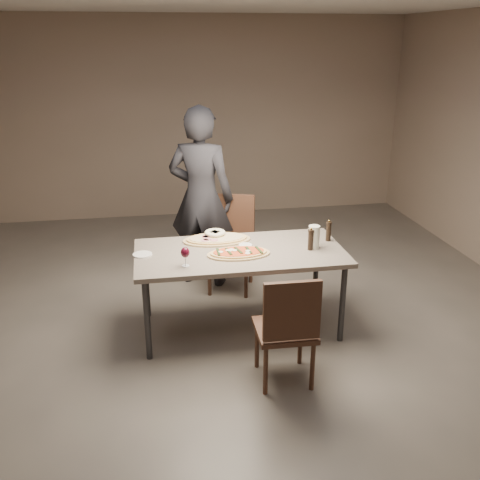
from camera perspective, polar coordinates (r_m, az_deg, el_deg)
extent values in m
plane|color=#605952|center=(4.94, 0.00, -9.28)|extent=(7.00, 7.00, 0.00)
plane|color=gray|center=(7.83, -4.51, 12.74)|extent=(6.00, 0.00, 6.00)
cube|color=slate|center=(4.62, 0.00, -1.39)|extent=(1.80, 0.90, 0.04)
cylinder|color=#333335|center=(4.39, -9.88, -8.40)|extent=(0.05, 0.05, 0.71)
cylinder|color=#333335|center=(4.65, 10.87, -6.69)|extent=(0.05, 0.05, 0.71)
cylinder|color=#333335|center=(5.05, -9.97, -4.37)|extent=(0.05, 0.05, 0.71)
cylinder|color=#333335|center=(5.28, 8.11, -3.10)|extent=(0.05, 0.05, 0.71)
ellipsoid|color=white|center=(4.46, 0.82, -1.39)|extent=(0.05, 0.05, 0.01)
ellipsoid|color=white|center=(4.52, -0.59, -1.07)|extent=(0.05, 0.05, 0.01)
ellipsoid|color=white|center=(4.52, -1.16, -1.10)|extent=(0.05, 0.05, 0.01)
ellipsoid|color=white|center=(4.52, -1.30, -1.06)|extent=(0.05, 0.05, 0.01)
ellipsoid|color=white|center=(4.49, -2.08, -1.24)|extent=(0.05, 0.05, 0.01)
ellipsoid|color=white|center=(4.54, -0.94, -0.97)|extent=(0.05, 0.05, 0.01)
ellipsoid|color=white|center=(4.51, 0.86, -1.14)|extent=(0.05, 0.05, 0.01)
cube|color=#213416|center=(4.50, -2.33, -1.26)|extent=(0.02, 0.15, 0.01)
cube|color=#213416|center=(4.50, -1.23, -1.23)|extent=(0.04, 0.16, 0.01)
cube|color=#213416|center=(4.52, -0.16, -1.11)|extent=(0.06, 0.15, 0.01)
cube|color=#213416|center=(4.53, 0.94, -1.09)|extent=(0.04, 0.16, 0.01)
cube|color=#213416|center=(4.54, 2.03, -1.04)|extent=(0.04, 0.16, 0.01)
cylinder|color=#D08085|center=(4.79, -3.51, 0.08)|extent=(0.07, 0.07, 0.00)
cylinder|color=#D08085|center=(4.84, -3.68, 0.32)|extent=(0.07, 0.07, 0.00)
cylinder|color=#D08085|center=(4.76, -3.76, -0.04)|extent=(0.07, 0.07, 0.00)
cylinder|color=#D08085|center=(4.76, -2.77, 0.00)|extent=(0.07, 0.07, 0.00)
cylinder|color=#D08085|center=(4.86, -3.65, 0.40)|extent=(0.07, 0.07, 0.00)
cylinder|color=#EDE7C0|center=(4.90, -2.68, 0.56)|extent=(0.16, 0.16, 0.06)
torus|color=#EDE7C0|center=(4.89, -2.68, 0.80)|extent=(0.19, 0.19, 0.03)
cube|color=#9C623F|center=(4.90, -2.42, 0.72)|extent=(0.06, 0.06, 0.04)
cube|color=#9C623F|center=(4.92, -2.71, 0.79)|extent=(0.06, 0.06, 0.04)
cube|color=#9C623F|center=(4.90, -2.94, 0.69)|extent=(0.06, 0.06, 0.04)
cube|color=#9C623F|center=(4.88, -2.65, 0.61)|extent=(0.06, 0.06, 0.04)
cylinder|color=white|center=(4.71, 0.58, -0.57)|extent=(0.12, 0.12, 0.01)
cylinder|color=gold|center=(4.71, 0.58, -0.54)|extent=(0.08, 0.08, 0.00)
cylinder|color=black|center=(4.88, 9.42, 0.82)|extent=(0.05, 0.05, 0.16)
cylinder|color=black|center=(4.85, 9.48, 1.81)|extent=(0.05, 0.05, 0.02)
sphere|color=gold|center=(4.85, 9.49, 2.03)|extent=(0.02, 0.02, 0.02)
cylinder|color=black|center=(4.65, 7.54, -0.09)|extent=(0.05, 0.05, 0.16)
cylinder|color=black|center=(4.61, 7.59, 0.98)|extent=(0.05, 0.05, 0.02)
sphere|color=gold|center=(4.61, 7.60, 1.21)|extent=(0.02, 0.02, 0.02)
cylinder|color=silver|center=(4.68, 7.89, 0.31)|extent=(0.10, 0.10, 0.20)
cylinder|color=silver|center=(4.32, -5.82, -2.75)|extent=(0.06, 0.06, 0.01)
cylinder|color=silver|center=(4.31, -5.84, -2.25)|extent=(0.01, 0.01, 0.08)
ellipsoid|color=#420919|center=(4.28, -5.87, -1.33)|extent=(0.07, 0.07, 0.09)
cylinder|color=white|center=(4.59, -10.36, -1.53)|extent=(0.16, 0.16, 0.01)
cube|color=#41271B|center=(4.07, 4.78, -9.55)|extent=(0.44, 0.44, 0.04)
cylinder|color=#41271B|center=(4.01, 2.75, -13.73)|extent=(0.04, 0.04, 0.40)
cylinder|color=#41271B|center=(4.08, 7.73, -13.21)|extent=(0.04, 0.04, 0.40)
cylinder|color=#41271B|center=(4.30, 1.82, -11.12)|extent=(0.04, 0.04, 0.40)
cylinder|color=#41271B|center=(4.37, 6.45, -10.70)|extent=(0.04, 0.04, 0.40)
cube|color=#41271B|center=(3.78, 5.57, -7.55)|extent=(0.41, 0.05, 0.45)
cube|color=#41271B|center=(5.48, -1.02, -0.95)|extent=(0.58, 0.58, 0.04)
cylinder|color=#41271B|center=(5.71, 1.16, -2.56)|extent=(0.04, 0.04, 0.43)
cylinder|color=#41271B|center=(5.77, -2.53, -2.34)|extent=(0.04, 0.04, 0.43)
cylinder|color=#41271B|center=(5.37, 0.64, -4.11)|extent=(0.04, 0.04, 0.43)
cylinder|color=#41271B|center=(5.43, -3.28, -3.86)|extent=(0.04, 0.04, 0.43)
cube|color=#41271B|center=(5.58, -0.68, 2.51)|extent=(0.43, 0.18, 0.48)
imported|color=black|center=(5.52, -4.18, 4.53)|extent=(0.81, 0.69, 1.88)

